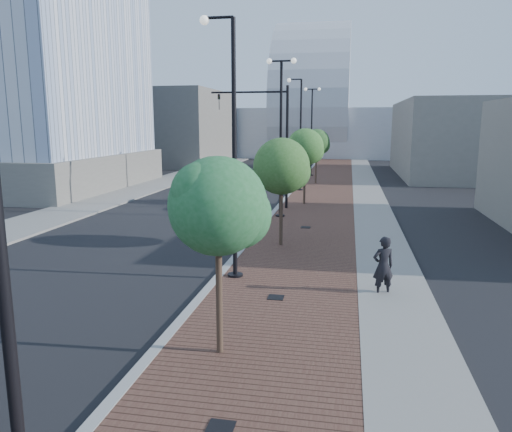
# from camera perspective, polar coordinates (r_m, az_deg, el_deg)

# --- Properties ---
(sidewalk) EXTENTS (7.00, 140.00, 0.12)m
(sidewalk) POSITION_cam_1_polar(r_m,az_deg,el_deg) (47.23, 9.31, 3.79)
(sidewalk) COLOR #4C2D23
(sidewalk) RESTS_ON ground
(concrete_strip) EXTENTS (2.40, 140.00, 0.13)m
(concrete_strip) POSITION_cam_1_polar(r_m,az_deg,el_deg) (47.24, 12.59, 3.68)
(concrete_strip) COLOR slate
(concrete_strip) RESTS_ON ground
(curb) EXTENTS (0.30, 140.00, 0.14)m
(curb) POSITION_cam_1_polar(r_m,az_deg,el_deg) (47.43, 5.07, 3.93)
(curb) COLOR gray
(curb) RESTS_ON ground
(west_sidewalk) EXTENTS (4.00, 140.00, 0.12)m
(west_sidewalk) POSITION_cam_1_polar(r_m,az_deg,el_deg) (50.37, -9.85, 4.20)
(west_sidewalk) COLOR slate
(west_sidewalk) RESTS_ON ground
(white_sedan) EXTENTS (2.14, 4.88, 1.56)m
(white_sedan) POSITION_cam_1_polar(r_m,az_deg,el_deg) (31.94, -3.28, 1.95)
(white_sedan) COLOR white
(white_sedan) RESTS_ON ground
(dark_car_mid) EXTENTS (3.22, 4.97, 1.27)m
(dark_car_mid) POSITION_cam_1_polar(r_m,az_deg,el_deg) (48.59, -1.00, 4.80)
(dark_car_mid) COLOR black
(dark_car_mid) RESTS_ON ground
(dark_car_far) EXTENTS (3.45, 5.65, 1.53)m
(dark_car_far) POSITION_cam_1_polar(r_m,az_deg,el_deg) (52.88, 3.00, 5.41)
(dark_car_far) COLOR black
(dark_car_far) RESTS_ON ground
(pedestrian) EXTENTS (0.86, 0.73, 2.02)m
(pedestrian) POSITION_cam_1_polar(r_m,az_deg,el_deg) (16.76, 14.53, -5.67)
(pedestrian) COLOR black
(pedestrian) RESTS_ON ground
(streetlight_1) EXTENTS (1.44, 0.56, 9.21)m
(streetlight_1) POSITION_cam_1_polar(r_m,az_deg,el_deg) (17.41, -2.89, 6.44)
(streetlight_1) COLOR black
(streetlight_1) RESTS_ON ground
(streetlight_2) EXTENTS (1.72, 0.56, 9.28)m
(streetlight_2) POSITION_cam_1_polar(r_m,az_deg,el_deg) (29.16, 2.89, 9.10)
(streetlight_2) COLOR black
(streetlight_2) RESTS_ON ground
(streetlight_3) EXTENTS (1.44, 0.56, 9.21)m
(streetlight_3) POSITION_cam_1_polar(r_m,az_deg,el_deg) (41.11, 5.02, 8.87)
(streetlight_3) COLOR black
(streetlight_3) RESTS_ON ground
(streetlight_4) EXTENTS (1.72, 0.56, 9.28)m
(streetlight_4) POSITION_cam_1_polar(r_m,az_deg,el_deg) (53.04, 6.46, 9.76)
(streetlight_4) COLOR black
(streetlight_4) RESTS_ON ground
(traffic_mast) EXTENTS (5.09, 0.20, 8.00)m
(traffic_mast) POSITION_cam_1_polar(r_m,az_deg,el_deg) (32.26, 2.02, 9.55)
(traffic_mast) COLOR black
(traffic_mast) RESTS_ON ground
(tree_0) EXTENTS (2.38, 2.33, 4.91)m
(tree_0) POSITION_cam_1_polar(r_m,az_deg,el_deg) (11.45, -4.19, 1.09)
(tree_0) COLOR #382619
(tree_0) RESTS_ON ground
(tree_1) EXTENTS (2.57, 2.55, 5.01)m
(tree_1) POSITION_cam_1_polar(r_m,az_deg,el_deg) (22.18, 3.10, 5.74)
(tree_1) COLOR #382619
(tree_1) RESTS_ON ground
(tree_2) EXTENTS (2.56, 2.54, 5.30)m
(tree_2) POSITION_cam_1_polar(r_m,az_deg,el_deg) (34.07, 5.79, 7.93)
(tree_2) COLOR #382619
(tree_2) RESTS_ON ground
(tree_3) EXTENTS (2.44, 2.40, 5.12)m
(tree_3) POSITION_cam_1_polar(r_m,az_deg,el_deg) (46.03, 7.09, 8.48)
(tree_3) COLOR #382619
(tree_3) RESTS_ON ground
(tower_podium) EXTENTS (19.00, 19.00, 3.00)m
(tower_podium) POSITION_cam_1_polar(r_m,az_deg,el_deg) (48.41, -25.65, 4.76)
(tower_podium) COLOR #65625B
(tower_podium) RESTS_ON ground
(convention_center) EXTENTS (50.00, 30.00, 50.00)m
(convention_center) POSITION_cam_1_polar(r_m,az_deg,el_deg) (92.12, 6.68, 10.87)
(convention_center) COLOR #ABAEB5
(convention_center) RESTS_ON ground
(commercial_block_nw) EXTENTS (14.00, 20.00, 10.00)m
(commercial_block_nw) POSITION_cam_1_polar(r_m,az_deg,el_deg) (71.25, -9.67, 10.05)
(commercial_block_nw) COLOR #625F58
(commercial_block_nw) RESTS_ON ground
(commercial_block_ne) EXTENTS (12.00, 22.00, 8.00)m
(commercial_block_ne) POSITION_cam_1_polar(r_m,az_deg,el_deg) (58.05, 22.25, 8.31)
(commercial_block_ne) COLOR slate
(commercial_block_ne) RESTS_ON ground
(utility_cover_0) EXTENTS (0.50, 0.50, 0.02)m
(utility_cover_0) POSITION_cam_1_polar(r_m,az_deg,el_deg) (9.85, -4.14, -23.28)
(utility_cover_0) COLOR black
(utility_cover_0) RESTS_ON sidewalk
(utility_cover_1) EXTENTS (0.50, 0.50, 0.02)m
(utility_cover_1) POSITION_cam_1_polar(r_m,az_deg,el_deg) (16.01, 2.31, -9.40)
(utility_cover_1) COLOR black
(utility_cover_1) RESTS_ON sidewalk
(utility_cover_2) EXTENTS (0.50, 0.50, 0.02)m
(utility_cover_2) POSITION_cam_1_polar(r_m,az_deg,el_deg) (26.55, 5.77, -1.31)
(utility_cover_2) COLOR black
(utility_cover_2) RESTS_ON sidewalk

